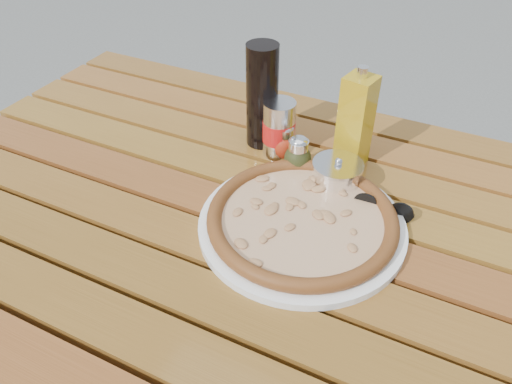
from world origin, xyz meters
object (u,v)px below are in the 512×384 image
at_px(table, 251,241).
at_px(soda_can, 279,129).
at_px(olive_oil_cruet, 356,121).
at_px(sunglasses, 383,208).
at_px(pepper_shaker, 284,141).
at_px(pizza, 302,218).
at_px(dark_bottle, 262,96).
at_px(oregano_shaker, 298,155).
at_px(plate, 302,225).
at_px(parmesan_tin, 337,176).

height_order(table, soda_can, soda_can).
xyz_separation_m(olive_oil_cruet, sunglasses, (0.10, -0.13, -0.08)).
relative_size(table, pepper_shaker, 17.07).
bearing_deg(pizza, dark_bottle, 129.86).
relative_size(oregano_shaker, olive_oil_cruet, 0.39).
distance_m(table, pepper_shaker, 0.22).
bearing_deg(pepper_shaker, plate, -58.11).
bearing_deg(table, olive_oil_cruet, 63.42).
bearing_deg(olive_oil_cruet, table, -116.58).
height_order(oregano_shaker, parmesan_tin, oregano_shaker).
bearing_deg(sunglasses, soda_can, 156.15).
distance_m(oregano_shaker, sunglasses, 0.20).
relative_size(pizza, pepper_shaker, 4.58).
relative_size(table, oregano_shaker, 17.07).
xyz_separation_m(pizza, soda_can, (-0.13, 0.19, 0.04)).
distance_m(plate, pepper_shaker, 0.22).
bearing_deg(oregano_shaker, parmesan_tin, -12.30).
height_order(dark_bottle, soda_can, dark_bottle).
bearing_deg(table, plate, -0.92).
height_order(plate, pizza, pizza).
height_order(pepper_shaker, olive_oil_cruet, olive_oil_cruet).
bearing_deg(pepper_shaker, table, -84.94).
height_order(plate, parmesan_tin, parmesan_tin).
bearing_deg(pizza, soda_can, 124.26).
height_order(pizza, oregano_shaker, oregano_shaker).
bearing_deg(pepper_shaker, parmesan_tin, -22.15).
bearing_deg(pizza, oregano_shaker, 115.23).
xyz_separation_m(pepper_shaker, parmesan_tin, (0.13, -0.05, -0.01)).
relative_size(oregano_shaker, soda_can, 0.68).
relative_size(oregano_shaker, sunglasses, 0.75).
relative_size(table, olive_oil_cruet, 6.67).
xyz_separation_m(table, soda_can, (-0.03, 0.19, 0.13)).
bearing_deg(pizza, table, 179.08).
height_order(pizza, parmesan_tin, parmesan_tin).
bearing_deg(dark_bottle, pizza, -50.14).
xyz_separation_m(oregano_shaker, soda_can, (-0.06, 0.04, 0.02)).
bearing_deg(sunglasses, plate, -143.07).
height_order(plate, soda_can, soda_can).
distance_m(oregano_shaker, soda_can, 0.08).
bearing_deg(plate, pizza, 0.00).
distance_m(pepper_shaker, sunglasses, 0.25).
height_order(oregano_shaker, soda_can, soda_can).
height_order(pizza, olive_oil_cruet, olive_oil_cruet).
bearing_deg(sunglasses, table, -158.90).
xyz_separation_m(table, oregano_shaker, (0.03, 0.15, 0.11)).
xyz_separation_m(plate, sunglasses, (0.12, 0.10, 0.01)).
bearing_deg(parmesan_tin, sunglasses, -19.62).
xyz_separation_m(pizza, olive_oil_cruet, (0.01, 0.23, 0.07)).
distance_m(oregano_shaker, dark_bottle, 0.15).
bearing_deg(soda_can, dark_bottle, 154.23).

